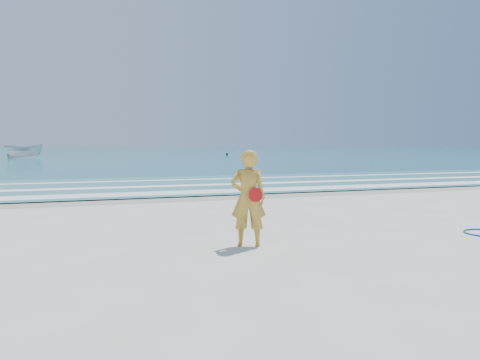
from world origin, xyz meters
name	(u,v)px	position (x,y,z in m)	size (l,w,h in m)	color
ground	(292,253)	(0.00, 0.00, 0.00)	(400.00, 400.00, 0.00)	silver
wet_sand	(186,198)	(0.00, 9.00, 0.00)	(400.00, 2.40, 0.00)	#B2A893
ocean	(98,152)	(0.00, 105.00, 0.02)	(400.00, 190.00, 0.04)	#19727F
shallow	(163,185)	(0.00, 14.00, 0.04)	(400.00, 10.00, 0.01)	#59B7AD
foam_near	(179,193)	(0.00, 10.30, 0.05)	(400.00, 1.40, 0.01)	white
foam_mid	(166,186)	(0.00, 13.20, 0.05)	(400.00, 0.90, 0.01)	white
foam_far	(155,180)	(0.00, 16.50, 0.05)	(400.00, 0.60, 0.01)	white
boat	(24,151)	(-10.66, 59.58, 0.95)	(1.78, 4.72, 1.82)	silver
buoy	(227,154)	(18.26, 63.38, 0.23)	(0.38, 0.38, 0.38)	black
woman	(248,198)	(-0.54, 0.80, 0.92)	(0.77, 0.62, 1.83)	gold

